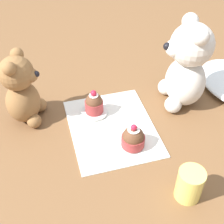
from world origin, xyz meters
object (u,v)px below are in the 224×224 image
Objects in this scene: saucer_plate at (94,112)px; cupcake_near_tan_bear at (94,103)px; cupcake_near_cream_bear at (133,138)px; teddy_bear_cream at (187,66)px; teddy_bear_tan at (22,91)px; juice_glass at (190,184)px.

cupcake_near_tan_bear is at bearing -90.00° from saucer_plate.
saucer_plate is at bearing -155.35° from cupcake_near_cream_bear.
teddy_bear_cream is 1.26× the size of teddy_bear_tan.
cupcake_near_tan_bear is (-0.14, -0.06, 0.01)m from cupcake_near_cream_bear.
cupcake_near_cream_bear is 0.15m from cupcake_near_tan_bear.
teddy_bear_tan is (-0.05, -0.42, -0.03)m from teddy_bear_cream.
teddy_bear_tan is at bearing -125.80° from cupcake_near_cream_bear.
juice_glass is (0.30, 0.13, 0.00)m from cupcake_near_tan_bear.
teddy_bear_cream is at bearing -77.10° from teddy_bear_tan.
teddy_bear_cream reaches higher than cupcake_near_tan_bear.
juice_glass is at bearing -13.52° from teddy_bear_cream.
teddy_bear_tan is 0.46m from juice_glass.
teddy_bear_cream is at bearing 87.29° from cupcake_near_tan_bear.
cupcake_near_cream_bear is 0.87× the size of juice_glass.
juice_glass is (0.16, 0.07, 0.01)m from cupcake_near_cream_bear.
cupcake_near_cream_bear is at bearing -46.93° from teddy_bear_cream.
teddy_bear_tan is 0.30m from cupcake_near_cream_bear.
saucer_plate is (-0.01, -0.25, -0.11)m from teddy_bear_cream.
cupcake_near_cream_bear is at bearing 24.65° from saucer_plate.
cupcake_near_cream_bear is 0.17m from juice_glass.
teddy_bear_tan is 2.56× the size of juice_glass.
saucer_plate is 1.02× the size of cupcake_near_tan_bear.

